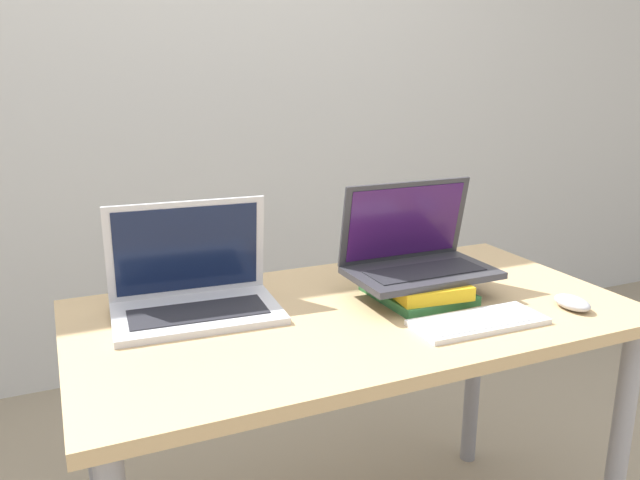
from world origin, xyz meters
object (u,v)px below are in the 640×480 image
(mouse, at_px, (572,303))
(laptop_on_books, at_px, (416,255))
(laptop_left, at_px, (194,291))
(book_stack, at_px, (419,288))
(wireless_keyboard, at_px, (478,322))

(mouse, bearing_deg, laptop_on_books, 139.71)
(laptop_left, relative_size, book_stack, 1.58)
(book_stack, bearing_deg, laptop_left, 165.82)
(laptop_on_books, xyz_separation_m, mouse, (0.29, -0.24, -0.09))
(laptop_left, xyz_separation_m, mouse, (0.83, -0.34, -0.04))
(book_stack, height_order, wireless_keyboard, book_stack)
(laptop_left, relative_size, mouse, 3.94)
(book_stack, distance_m, wireless_keyboard, 0.20)
(laptop_left, relative_size, laptop_on_books, 1.09)
(book_stack, relative_size, wireless_keyboard, 0.80)
(laptop_left, xyz_separation_m, wireless_keyboard, (0.56, -0.33, -0.04))
(wireless_keyboard, bearing_deg, mouse, -2.47)
(laptop_on_books, relative_size, wireless_keyboard, 1.16)
(laptop_left, distance_m, wireless_keyboard, 0.65)
(laptop_left, bearing_deg, wireless_keyboard, -30.70)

